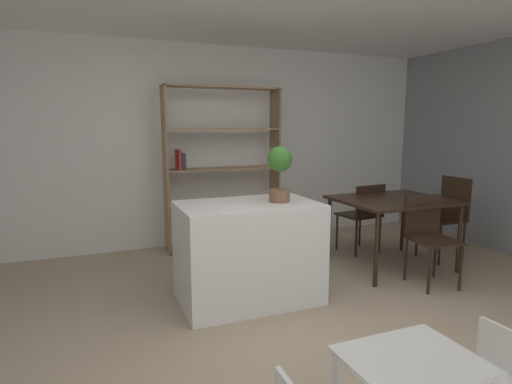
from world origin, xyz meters
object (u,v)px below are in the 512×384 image
dining_table (393,205)px  dining_chair_near (428,231)px  potted_plant_on_island (280,169)px  child_chair_right (490,374)px  dining_chair_far (364,211)px  open_bookshelf (221,168)px  child_table (411,376)px  kitchen_island (248,252)px  dining_chair_window_side (448,211)px

dining_table → dining_chair_near: dining_chair_near is taller
potted_plant_on_island → child_chair_right: size_ratio=0.91×
dining_chair_far → child_chair_right: bearing=58.9°
child_chair_right → dining_table: bearing=149.4°
child_chair_right → open_bookshelf: bearing=-177.3°
child_chair_right → dining_chair_far: dining_chair_far is taller
dining_table → dining_chair_far: (0.01, 0.52, -0.17)m
child_table → kitchen_island: bearing=91.3°
child_table → dining_chair_window_side: size_ratio=0.62×
child_table → dining_chair_far: (1.77, 2.77, 0.11)m
child_chair_right → dining_chair_far: bearing=154.0°
open_bookshelf → child_chair_right: open_bookshelf is taller
dining_chair_window_side → dining_table: bearing=-89.7°
dining_chair_far → dining_chair_window_side: bearing=140.2°
dining_chair_near → dining_chair_far: dining_chair_near is taller
child_chair_right → dining_chair_far: (1.25, 2.76, 0.22)m
dining_table → child_table: bearing=-128.1°
dining_chair_near → child_table: bearing=-127.3°
kitchen_island → dining_chair_window_side: 2.64m
child_table → dining_chair_near: size_ratio=0.69×
dining_chair_window_side → dining_chair_near: bearing=-56.8°
dining_chair_near → dining_chair_window_side: bearing=41.4°
kitchen_island → dining_chair_far: size_ratio=1.41×
kitchen_island → dining_chair_far: bearing=23.1°
dining_chair_near → dining_chair_window_side: 0.96m
child_chair_right → dining_table: 2.59m
dining_chair_near → dining_chair_far: size_ratio=1.01×
dining_table → dining_chair_window_side: (0.82, -0.00, -0.13)m
potted_plant_on_island → dining_chair_far: bearing=28.0°
child_chair_right → dining_table: dining_table is taller
dining_chair_window_side → child_chair_right: bearing=-42.2°
potted_plant_on_island → dining_chair_far: potted_plant_on_island is taller
potted_plant_on_island → open_bookshelf: bearing=90.0°
open_bookshelf → child_chair_right: (0.29, -3.71, -0.72)m
dining_chair_far → dining_table: bearing=82.1°
child_table → dining_chair_far: 3.29m
potted_plant_on_island → child_table: potted_plant_on_island is taller
kitchen_island → dining_chair_window_side: (2.62, 0.25, 0.13)m
kitchen_island → potted_plant_on_island: (0.28, -0.04, 0.75)m
dining_chair_near → dining_chair_window_side: size_ratio=0.90×
dining_chair_window_side → dining_chair_far: (-0.81, 0.52, -0.04)m
open_bookshelf → dining_chair_window_side: bearing=-32.2°
open_bookshelf → child_chair_right: bearing=-85.6°
child_chair_right → kitchen_island: bearing=-165.8°
dining_table → kitchen_island: bearing=-172.1°
open_bookshelf → child_table: 3.77m
potted_plant_on_island → child_table: size_ratio=0.82×
kitchen_island → child_chair_right: (0.57, -1.99, -0.14)m
child_chair_right → dining_chair_window_side: size_ratio=0.56×
dining_chair_window_side → open_bookshelf: bearing=-121.8°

